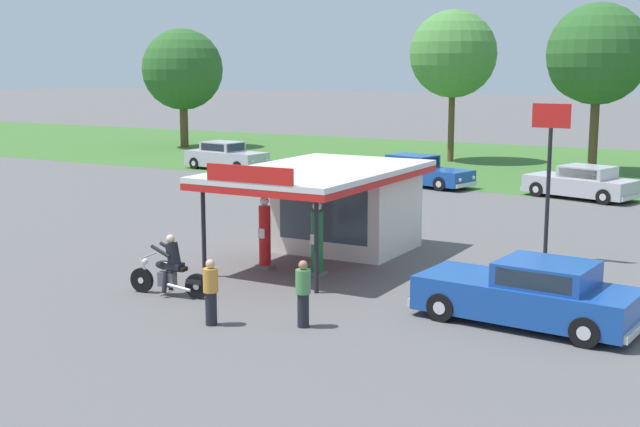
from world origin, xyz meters
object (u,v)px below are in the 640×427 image
parked_car_back_row_centre_left (226,157)px  gas_pump_offside (317,242)px  gas_pump_nearside (265,235)px  bystander_admiring_sedan (211,291)px  roadside_pole_sign (550,155)px  motorcycle_with_rider (170,270)px  parked_car_back_row_centre (417,172)px  bystander_strolling_foreground (303,292)px  parked_car_back_row_far_right (581,183)px  featured_classic_sedan (529,295)px

parked_car_back_row_centre_left → gas_pump_offside: bearing=-49.0°
gas_pump_nearside → parked_car_back_row_centre_left: size_ratio=0.41×
bystander_admiring_sedan → roadside_pole_sign: roadside_pole_sign is taller
motorcycle_with_rider → parked_car_back_row_centre: motorcycle_with_rider is taller
parked_car_back_row_centre → roadside_pole_sign: roadside_pole_sign is taller
bystander_strolling_foreground → roadside_pole_sign: size_ratio=0.33×
gas_pump_nearside → bystander_admiring_sedan: bearing=-69.8°
parked_car_back_row_centre_left → bystander_admiring_sedan: size_ratio=3.39×
gas_pump_nearside → bystander_strolling_foreground: 5.76m
parked_car_back_row_centre → parked_car_back_row_centre_left: 11.85m
gas_pump_nearside → parked_car_back_row_far_right: 18.45m
bystander_admiring_sedan → parked_car_back_row_centre: bearing=101.6°
parked_car_back_row_far_right → parked_car_back_row_centre_left: parked_car_back_row_centre_left is taller
motorcycle_with_rider → roadside_pole_sign: size_ratio=0.49×
parked_car_back_row_far_right → featured_classic_sedan: bearing=-81.0°
gas_pump_nearside → parked_car_back_row_centre_left: 23.89m
parked_car_back_row_centre_left → roadside_pole_sign: bearing=-33.3°
gas_pump_offside → bystander_strolling_foreground: (2.07, -4.33, -0.16)m
parked_car_back_row_far_right → roadside_pole_sign: bearing=-82.1°
featured_classic_sedan → roadside_pole_sign: roadside_pole_sign is taller
gas_pump_offside → featured_classic_sedan: gas_pump_offside is taller
gas_pump_nearside → featured_classic_sedan: (8.12, -1.69, -0.27)m
motorcycle_with_rider → parked_car_back_row_centre_left: size_ratio=0.44×
motorcycle_with_rider → bystander_strolling_foreground: motorcycle_with_rider is taller
gas_pump_nearside → parked_car_back_row_centre: size_ratio=0.36×
parked_car_back_row_centre_left → featured_classic_sedan: bearing=-42.0°
gas_pump_offside → bystander_admiring_sedan: (0.19, -5.20, -0.17)m
featured_classic_sedan → parked_car_back_row_far_right: bearing=99.0°
featured_classic_sedan → roadside_pole_sign: bearing=101.3°
featured_classic_sedan → bystander_strolling_foreground: bystander_strolling_foreground is taller
bystander_admiring_sedan → bystander_strolling_foreground: bearing=24.9°
gas_pump_nearside → parked_car_back_row_far_right: gas_pump_nearside is taller
motorcycle_with_rider → bystander_strolling_foreground: (4.26, -0.64, 0.14)m
gas_pump_offside → bystander_admiring_sedan: size_ratio=1.37×
featured_classic_sedan → parked_car_back_row_centre: size_ratio=0.89×
featured_classic_sedan → parked_car_back_row_centre: bearing=119.0°
parked_car_back_row_far_right → bystander_strolling_foreground: bearing=-93.2°
motorcycle_with_rider → bystander_admiring_sedan: (2.38, -1.52, 0.13)m
gas_pump_nearside → featured_classic_sedan: bearing=-11.7°
bystander_strolling_foreground → parked_car_back_row_centre_left: bearing=128.6°
motorcycle_with_rider → roadside_pole_sign: roadside_pole_sign is taller
parked_car_back_row_centre → roadside_pole_sign: bearing=-54.1°
motorcycle_with_rider → gas_pump_offside: bearing=59.3°
featured_classic_sedan → bystander_strolling_foreground: bearing=-148.6°
parked_car_back_row_far_right → parked_car_back_row_centre: bearing=177.5°
featured_classic_sedan → parked_car_back_row_centre_left: bearing=138.0°
gas_pump_nearside → parked_car_back_row_centre: 18.31m
featured_classic_sedan → parked_car_back_row_centre: (-10.98, 19.77, -0.02)m
gas_pump_offside → parked_car_back_row_centre: 18.66m
gas_pump_offside → parked_car_back_row_centre_left: gas_pump_offside is taller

